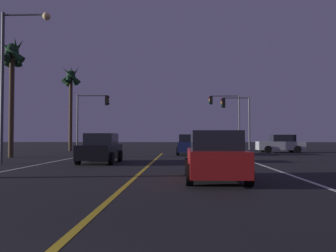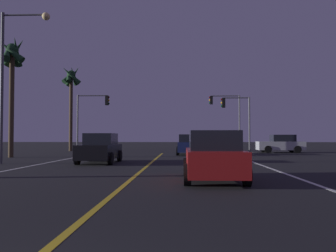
{
  "view_description": "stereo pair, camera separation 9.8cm",
  "coord_description": "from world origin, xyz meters",
  "views": [
    {
      "loc": [
        1.69,
        -1.46,
        1.49
      ],
      "look_at": [
        0.54,
        29.54,
        2.46
      ],
      "focal_mm": 37.46,
      "sensor_mm": 36.0,
      "label": 1
    },
    {
      "loc": [
        1.79,
        -1.46,
        1.49
      ],
      "look_at": [
        0.54,
        29.54,
        2.46
      ],
      "focal_mm": 37.46,
      "sensor_mm": 36.0,
      "label": 2
    }
  ],
  "objects": [
    {
      "name": "street_lamp_left_mid",
      "position": [
        -7.61,
        17.53,
        5.37
      ],
      "size": [
        2.76,
        0.44,
        8.45
      ],
      "color": "#4C4C51",
      "rests_on": "ground"
    },
    {
      "name": "traffic_light_far_right",
      "position": [
        6.45,
        36.27,
        4.4
      ],
      "size": [
        3.32,
        0.36,
        5.95
      ],
      "rotation": [
        0.0,
        0.0,
        3.14
      ],
      "color": "#4C4C51",
      "rests_on": "ground"
    },
    {
      "name": "car_oncoming",
      "position": [
        -2.92,
        18.51,
        0.82
      ],
      "size": [
        2.02,
        4.3,
        1.7
      ],
      "rotation": [
        0.0,
        0.0,
        -1.57
      ],
      "color": "black",
      "rests_on": "ground"
    },
    {
      "name": "traffic_light_near_left",
      "position": [
        -6.51,
        30.77,
        4.01
      ],
      "size": [
        3.07,
        0.36,
        5.39
      ],
      "color": "#4C4C51",
      "rests_on": "ground"
    },
    {
      "name": "palm_tree_left_far",
      "position": [
        -10.01,
        35.21,
        7.2
      ],
      "size": [
        2.15,
        2.0,
        9.11
      ],
      "color": "#473826",
      "rests_on": "ground"
    },
    {
      "name": "lane_edge_right",
      "position": [
        5.97,
        12.14,
        0.0
      ],
      "size": [
        0.16,
        36.27,
        0.01
      ],
      "primitive_type": "cube",
      "color": "silver",
      "rests_on": "ground"
    },
    {
      "name": "car_crossing_side",
      "position": [
        11.16,
        32.19,
        0.82
      ],
      "size": [
        4.3,
        2.02,
        1.7
      ],
      "rotation": [
        0.0,
        0.0,
        3.14
      ],
      "color": "black",
      "rests_on": "ground"
    },
    {
      "name": "car_ahead_far",
      "position": [
        2.34,
        28.05,
        0.82
      ],
      "size": [
        2.02,
        4.3,
        1.7
      ],
      "rotation": [
        0.0,
        0.0,
        1.57
      ],
      "color": "black",
      "rests_on": "ground"
    },
    {
      "name": "palm_tree_left_mid",
      "position": [
        -10.72,
        23.65,
        7.04
      ],
      "size": [
        2.13,
        2.15,
        8.89
      ],
      "color": "#473826",
      "rests_on": "ground"
    },
    {
      "name": "car_lead_same_lane",
      "position": [
        2.85,
        10.57,
        0.82
      ],
      "size": [
        2.02,
        4.3,
        1.7
      ],
      "rotation": [
        0.0,
        0.0,
        1.57
      ],
      "color": "black",
      "rests_on": "ground"
    },
    {
      "name": "lane_center_divider",
      "position": [
        0.0,
        12.14,
        0.0
      ],
      "size": [
        0.16,
        36.27,
        0.01
      ],
      "primitive_type": "cube",
      "color": "gold",
      "rests_on": "ground"
    },
    {
      "name": "traffic_light_near_right",
      "position": [
        6.69,
        30.77,
        3.8
      ],
      "size": [
        2.67,
        0.36,
        5.13
      ],
      "rotation": [
        0.0,
        0.0,
        3.14
      ],
      "color": "#4C4C51",
      "rests_on": "ground"
    }
  ]
}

